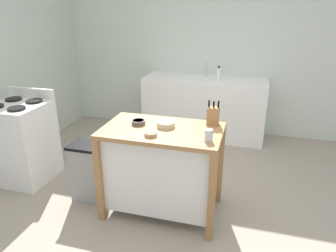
{
  "coord_description": "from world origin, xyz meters",
  "views": [
    {
      "loc": [
        0.64,
        -2.48,
        1.94
      ],
      "look_at": [
        -0.13,
        0.26,
        0.83
      ],
      "focal_mm": 33.34,
      "sensor_mm": 36.0,
      "label": 1
    }
  ],
  "objects_px": {
    "bowl_stoneware_deep": "(138,122)",
    "bottle_spray_cleaner": "(219,74)",
    "kitchen_island": "(162,166)",
    "bowl_ceramic_wide": "(166,124)",
    "bowl_ceramic_small": "(151,134)",
    "drinking_cup": "(209,135)",
    "sink_faucet": "(207,69)",
    "knife_block": "(213,116)",
    "stove": "(22,142)",
    "trash_bin": "(90,171)"
  },
  "relations": [
    {
      "from": "bowl_stoneware_deep",
      "to": "bottle_spray_cleaner",
      "type": "bearing_deg",
      "value": 74.92
    },
    {
      "from": "kitchen_island",
      "to": "bowl_stoneware_deep",
      "type": "relative_size",
      "value": 8.51
    },
    {
      "from": "bowl_ceramic_wide",
      "to": "bowl_ceramic_small",
      "type": "height_order",
      "value": "bowl_ceramic_wide"
    },
    {
      "from": "drinking_cup",
      "to": "bowl_ceramic_small",
      "type": "bearing_deg",
      "value": -176.56
    },
    {
      "from": "bowl_stoneware_deep",
      "to": "drinking_cup",
      "type": "bearing_deg",
      "value": -16.32
    },
    {
      "from": "kitchen_island",
      "to": "bowl_stoneware_deep",
      "type": "xyz_separation_m",
      "value": [
        -0.25,
        0.04,
        0.41
      ]
    },
    {
      "from": "bottle_spray_cleaner",
      "to": "bowl_ceramic_small",
      "type": "bearing_deg",
      "value": -98.28
    },
    {
      "from": "bowl_ceramic_wide",
      "to": "bowl_stoneware_deep",
      "type": "distance_m",
      "value": 0.27
    },
    {
      "from": "bowl_stoneware_deep",
      "to": "bowl_ceramic_wide",
      "type": "bearing_deg",
      "value": 2.29
    },
    {
      "from": "bowl_ceramic_wide",
      "to": "sink_faucet",
      "type": "xyz_separation_m",
      "value": [
        0.04,
        2.12,
        0.12
      ]
    },
    {
      "from": "knife_block",
      "to": "sink_faucet",
      "type": "relative_size",
      "value": 1.07
    },
    {
      "from": "bowl_stoneware_deep",
      "to": "stove",
      "type": "distance_m",
      "value": 1.56
    },
    {
      "from": "knife_block",
      "to": "trash_bin",
      "type": "bearing_deg",
      "value": -169.02
    },
    {
      "from": "bowl_ceramic_wide",
      "to": "bowl_ceramic_small",
      "type": "distance_m",
      "value": 0.25
    },
    {
      "from": "bowl_ceramic_wide",
      "to": "bottle_spray_cleaner",
      "type": "distance_m",
      "value": 1.91
    },
    {
      "from": "kitchen_island",
      "to": "drinking_cup",
      "type": "height_order",
      "value": "drinking_cup"
    },
    {
      "from": "drinking_cup",
      "to": "bottle_spray_cleaner",
      "type": "height_order",
      "value": "bottle_spray_cleaner"
    },
    {
      "from": "bowl_ceramic_wide",
      "to": "kitchen_island",
      "type": "bearing_deg",
      "value": -109.58
    },
    {
      "from": "bowl_ceramic_wide",
      "to": "stove",
      "type": "xyz_separation_m",
      "value": [
        -1.76,
        0.11,
        -0.44
      ]
    },
    {
      "from": "stove",
      "to": "trash_bin",
      "type": "bearing_deg",
      "value": -10.09
    },
    {
      "from": "bowl_ceramic_small",
      "to": "drinking_cup",
      "type": "relative_size",
      "value": 1.08
    },
    {
      "from": "bowl_ceramic_wide",
      "to": "bowl_stoneware_deep",
      "type": "bearing_deg",
      "value": -177.71
    },
    {
      "from": "kitchen_island",
      "to": "bowl_ceramic_small",
      "type": "distance_m",
      "value": 0.45
    },
    {
      "from": "knife_block",
      "to": "stove",
      "type": "distance_m",
      "value": 2.23
    },
    {
      "from": "drinking_cup",
      "to": "stove",
      "type": "bearing_deg",
      "value": 171.61
    },
    {
      "from": "trash_bin",
      "to": "bottle_spray_cleaner",
      "type": "bearing_deg",
      "value": 61.6
    },
    {
      "from": "sink_faucet",
      "to": "bottle_spray_cleaner",
      "type": "height_order",
      "value": "sink_faucet"
    },
    {
      "from": "kitchen_island",
      "to": "bottle_spray_cleaner",
      "type": "relative_size",
      "value": 5.3
    },
    {
      "from": "bowl_ceramic_small",
      "to": "drinking_cup",
      "type": "height_order",
      "value": "drinking_cup"
    },
    {
      "from": "kitchen_island",
      "to": "sink_faucet",
      "type": "distance_m",
      "value": 2.24
    },
    {
      "from": "knife_block",
      "to": "drinking_cup",
      "type": "xyz_separation_m",
      "value": [
        0.02,
        -0.39,
        -0.04
      ]
    },
    {
      "from": "trash_bin",
      "to": "bottle_spray_cleaner",
      "type": "xyz_separation_m",
      "value": [
        1.06,
        1.96,
        0.7
      ]
    },
    {
      "from": "knife_block",
      "to": "bottle_spray_cleaner",
      "type": "bearing_deg",
      "value": 95.51
    },
    {
      "from": "knife_block",
      "to": "stove",
      "type": "relative_size",
      "value": 0.23
    },
    {
      "from": "knife_block",
      "to": "bottle_spray_cleaner",
      "type": "xyz_separation_m",
      "value": [
        -0.17,
        1.72,
        0.04
      ]
    },
    {
      "from": "bowl_ceramic_small",
      "to": "drinking_cup",
      "type": "distance_m",
      "value": 0.5
    },
    {
      "from": "trash_bin",
      "to": "bowl_stoneware_deep",
      "type": "bearing_deg",
      "value": 5.28
    },
    {
      "from": "trash_bin",
      "to": "bowl_ceramic_wide",
      "type": "bearing_deg",
      "value": 4.29
    },
    {
      "from": "knife_block",
      "to": "bowl_stoneware_deep",
      "type": "relative_size",
      "value": 1.82
    },
    {
      "from": "bowl_ceramic_wide",
      "to": "sink_faucet",
      "type": "height_order",
      "value": "sink_faucet"
    },
    {
      "from": "knife_block",
      "to": "trash_bin",
      "type": "height_order",
      "value": "knife_block"
    },
    {
      "from": "kitchen_island",
      "to": "bowl_ceramic_wide",
      "type": "height_order",
      "value": "bowl_ceramic_wide"
    },
    {
      "from": "bowl_stoneware_deep",
      "to": "stove",
      "type": "relative_size",
      "value": 0.12
    },
    {
      "from": "drinking_cup",
      "to": "trash_bin",
      "type": "bearing_deg",
      "value": 172.92
    },
    {
      "from": "drinking_cup",
      "to": "stove",
      "type": "distance_m",
      "value": 2.26
    },
    {
      "from": "drinking_cup",
      "to": "bowl_stoneware_deep",
      "type": "bearing_deg",
      "value": 163.68
    },
    {
      "from": "bowl_ceramic_small",
      "to": "kitchen_island",
      "type": "bearing_deg",
      "value": 76.49
    },
    {
      "from": "bowl_stoneware_deep",
      "to": "drinking_cup",
      "type": "xyz_separation_m",
      "value": [
        0.7,
        -0.2,
        0.03
      ]
    },
    {
      "from": "drinking_cup",
      "to": "sink_faucet",
      "type": "relative_size",
      "value": 0.46
    },
    {
      "from": "bowl_stoneware_deep",
      "to": "trash_bin",
      "type": "height_order",
      "value": "bowl_stoneware_deep"
    }
  ]
}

